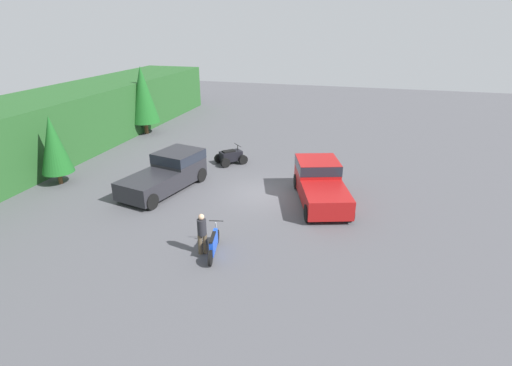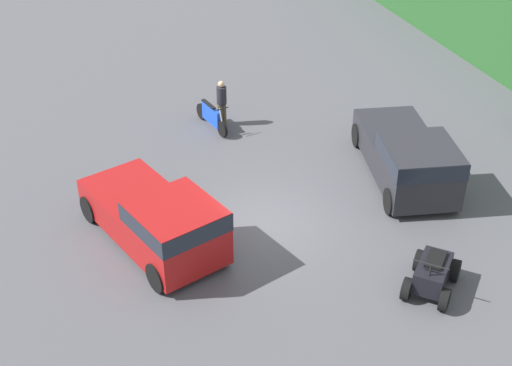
# 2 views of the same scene
# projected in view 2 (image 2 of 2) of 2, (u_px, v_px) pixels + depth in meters

# --- Properties ---
(ground_plane) EXTENTS (80.00, 80.00, 0.00)m
(ground_plane) POSITION_uv_depth(u_px,v_px,m) (259.00, 224.00, 21.60)
(ground_plane) COLOR #4C4C51
(pickup_truck_red) EXTENTS (5.51, 3.65, 1.91)m
(pickup_truck_red) POSITION_uv_depth(u_px,v_px,m) (160.00, 219.00, 20.07)
(pickup_truck_red) COLOR maroon
(pickup_truck_red) RESTS_ON ground_plane
(pickup_truck_second) EXTENTS (5.68, 3.33, 1.91)m
(pickup_truck_second) POSITION_uv_depth(u_px,v_px,m) (409.00, 157.00, 22.98)
(pickup_truck_second) COLOR #232328
(pickup_truck_second) RESTS_ON ground_plane
(dirt_bike) EXTENTS (2.24, 0.74, 1.12)m
(dirt_bike) POSITION_uv_depth(u_px,v_px,m) (212.00, 116.00, 26.52)
(dirt_bike) COLOR black
(dirt_bike) RESTS_ON ground_plane
(quad_atv) EXTENTS (2.21, 2.20, 1.22)m
(quad_atv) POSITION_uv_depth(u_px,v_px,m) (432.00, 275.00, 18.87)
(quad_atv) COLOR black
(quad_atv) RESTS_ON ground_plane
(rider_person) EXTENTS (0.50, 0.50, 1.79)m
(rider_person) POSITION_uv_depth(u_px,v_px,m) (222.00, 101.00, 26.44)
(rider_person) COLOR brown
(rider_person) RESTS_ON ground_plane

